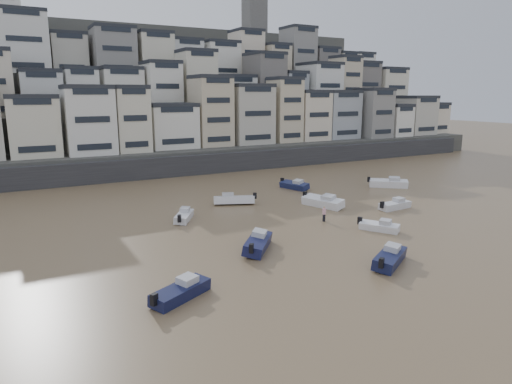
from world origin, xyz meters
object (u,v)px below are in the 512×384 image
boat_a (390,256)px  person_pink (324,214)px  boat_h (234,198)px  boat_g (388,182)px  boat_i (294,184)px  boat_c (258,241)px  boat_d (395,204)px  boat_f (184,215)px  boat_j (181,289)px  boat_b (379,225)px  boat_e (323,200)px

boat_a → person_pink: (3.20, 13.39, 0.09)m
boat_h → boat_a: bearing=117.0°
boat_g → boat_i: size_ratio=1.21×
boat_c → boat_d: boat_c is taller
boat_f → boat_j: 20.55m
boat_c → boat_f: bearing=51.2°
boat_h → person_pink: person_pink is taller
boat_h → person_pink: size_ratio=3.33×
boat_d → boat_i: (-4.32, 16.27, 0.03)m
boat_c → boat_i: boat_c is taller
boat_a → boat_d: bearing=12.5°
boat_b → boat_j: size_ratio=0.84×
boat_e → boat_i: (2.95, 11.03, -0.13)m
boat_d → boat_j: (-32.21, -11.53, 0.04)m
boat_c → person_pink: bearing=-26.5°
boat_c → boat_f: size_ratio=1.23×
boat_a → boat_f: (-10.53, 21.43, -0.11)m
boat_b → person_pink: bearing=175.6°
boat_c → boat_i: (18.17, 21.43, -0.10)m
boat_h → boat_i: (12.26, 4.30, -0.08)m
boat_g → boat_i: 14.71m
boat_b → boat_d: (8.37, 6.06, 0.07)m
boat_c → boat_a: bearing=-96.6°
boat_a → boat_g: boat_g is taller
boat_d → person_pink: bearing=176.8°
boat_i → boat_d: bearing=-1.6°
boat_d → boat_f: 26.16m
boat_b → boat_h: bearing=173.3°
boat_d → boat_e: (-7.27, 5.24, 0.15)m
boat_d → boat_e: boat_e is taller
boat_a → boat_j: 17.88m
boat_d → boat_f: boat_d is taller
boat_h → boat_i: 13.00m
boat_e → boat_f: boat_e is taller
boat_a → boat_h: boat_h is taller
boat_g → boat_j: (-41.40, -21.99, -0.13)m
boat_f → boat_i: boat_i is taller
boat_d → boat_i: bearing=100.0°
boat_e → boat_g: bearing=90.7°
boat_e → boat_f: bearing=-114.9°
boat_b → boat_e: 11.36m
boat_f → boat_g: size_ratio=0.77×
boat_d → boat_g: (9.19, 10.46, 0.17)m
boat_b → boat_f: boat_f is taller
boat_j → boat_c: bearing=5.8°
boat_g → boat_d: bearing=-91.5°
boat_a → boat_h: (-2.12, 25.69, 0.01)m
boat_g → boat_b: bearing=-96.9°
boat_e → person_pink: 6.85m
boat_b → boat_j: 24.46m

